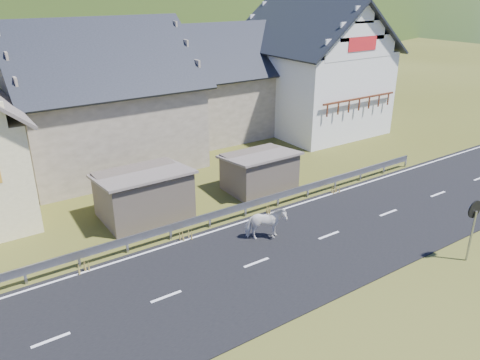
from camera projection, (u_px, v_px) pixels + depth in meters
ground at (256, 263)px, 18.88m from camera, size 160.00×160.00×0.00m
road at (256, 263)px, 18.87m from camera, size 60.00×7.00×0.04m
lane_markings at (256, 263)px, 18.86m from camera, size 60.00×6.60×0.01m
guardrail at (210, 216)px, 21.48m from camera, size 28.10×0.09×0.75m
shed_left at (144, 195)px, 22.40m from camera, size 4.30×3.30×2.40m
shed_right at (259, 172)px, 25.41m from camera, size 3.80×2.90×2.20m
house_stone_a at (98, 89)px, 28.06m from camera, size 10.80×9.80×8.90m
house_stone_b at (222, 74)px, 34.90m from camera, size 9.80×8.80×8.10m
house_white at (310, 61)px, 35.37m from camera, size 8.80×10.80×9.70m
horse at (266, 224)px, 20.36m from camera, size 1.43×1.93×1.48m
traffic_mirror at (473, 217)px, 18.41m from camera, size 0.74×0.21×2.65m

